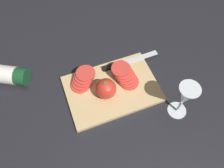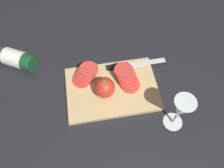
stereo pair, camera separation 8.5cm
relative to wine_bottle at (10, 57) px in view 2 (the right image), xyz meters
The scene contains 8 objects.
ground_plane 0.47m from the wine_bottle, 30.63° to the right, with size 3.00×3.00×0.00m, color black.
cutting_board 0.46m from the wine_bottle, 27.67° to the right, with size 0.37×0.25×0.02m.
wine_bottle is the anchor object (origin of this frame).
wine_glass 0.73m from the wine_bottle, 32.52° to the right, with size 0.07×0.07×0.17m.
whole_tomato 0.44m from the wine_bottle, 31.52° to the right, with size 0.08×0.08×0.08m.
knife 0.50m from the wine_bottle, 13.88° to the right, with size 0.26×0.03×0.01m.
tomato_slice_stack_near 0.51m from the wine_bottle, 22.07° to the right, with size 0.10×0.12×0.05m.
tomato_slice_stack_far 0.34m from the wine_bottle, 25.23° to the right, with size 0.11×0.10×0.04m.
Camera 2 is at (-0.06, -0.41, 0.78)m, focal length 35.00 mm.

